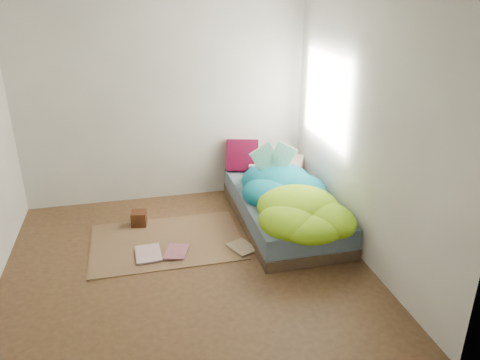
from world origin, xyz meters
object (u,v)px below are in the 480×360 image
Objects in this scene: bed at (283,208)px; pillow_magenta at (242,155)px; open_book at (274,149)px; floor_book_a at (136,256)px; wooden_box at (139,218)px; floor_book_b at (165,252)px.

pillow_magenta is at bearing 107.53° from bed.
open_book reaches higher than floor_book_a.
open_book reaches higher than wooden_box.
floor_book_b is (0.24, -0.68, -0.07)m from wooden_box.
pillow_magenta is 0.72m from open_book.
floor_book_b is at bearing -70.70° from wooden_box.
floor_book_a is 1.17× the size of floor_book_b.
floor_book_b is (0.30, 0.01, 0.00)m from floor_book_a.
floor_book_b is at bearing -154.14° from open_book.
wooden_box is at bearing 127.43° from floor_book_b.
bed is 4.91× the size of pillow_magenta.
wooden_box is at bearing 170.43° from bed.
open_book is 2.73× the size of wooden_box.
bed is 1.67m from wooden_box.
pillow_magenta is 1.78m from floor_book_b.
bed is 1.47m from floor_book_b.
floor_book_a is at bearing -166.36° from bed.
floor_book_b is (-1.36, -0.66, -0.79)m from open_book.
pillow_magenta is 1.99m from floor_book_a.
open_book is 1.75m from wooden_box.
floor_book_a is 0.30m from floor_book_b.
bed reaches higher than wooden_box.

